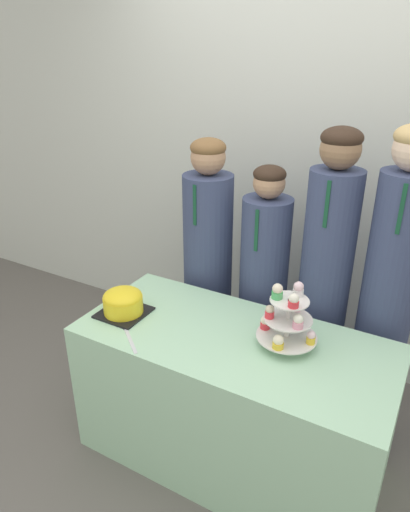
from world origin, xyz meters
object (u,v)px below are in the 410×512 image
at_px(round_cake, 123,302).
at_px(student_2, 323,289).
at_px(student_0, 208,271).
at_px(student_1, 263,294).
at_px(cake_knife, 126,330).
at_px(student_3, 387,300).
at_px(cupcake_stand, 287,318).

bearing_deg(round_cake, student_2, 37.51).
relative_size(student_0, student_2, 0.93).
relative_size(student_0, student_1, 1.07).
xyz_separation_m(cake_knife, student_1, (0.37, 0.73, -0.06)).
bearing_deg(student_3, student_0, -180.00).
xyz_separation_m(round_cake, student_0, (0.13, 0.62, -0.07)).
height_order(cake_knife, student_2, student_2).
height_order(cake_knife, student_1, student_1).
xyz_separation_m(cake_knife, student_0, (0.02, 0.73, -0.01)).
height_order(cupcake_stand, student_0, student_0).
distance_m(cake_knife, student_3, 1.25).
bearing_deg(round_cake, cupcake_stand, 10.30).
bearing_deg(cake_knife, student_3, 74.92).
xyz_separation_m(student_1, student_3, (0.64, 0.00, 0.14)).
distance_m(student_1, student_2, 0.35).
distance_m(cupcake_stand, student_0, 0.82).
distance_m(round_cake, student_1, 0.79).
xyz_separation_m(round_cake, student_2, (0.81, 0.62, -0.01)).
height_order(student_0, student_3, student_3).
distance_m(round_cake, student_2, 1.02).
height_order(round_cake, student_1, student_1).
xyz_separation_m(cake_knife, student_2, (0.71, 0.73, 0.06)).
relative_size(cupcake_stand, student_3, 0.18).
bearing_deg(cake_knife, student_2, 85.17).
distance_m(student_2, student_3, 0.31).
relative_size(cake_knife, student_2, 0.15).
xyz_separation_m(cupcake_stand, student_2, (0.03, 0.48, -0.08)).
height_order(cupcake_stand, student_2, student_2).
xyz_separation_m(student_0, student_1, (0.35, -0.00, -0.06)).
distance_m(round_cake, cupcake_stand, 0.80).
height_order(student_0, student_1, student_0).
distance_m(cake_knife, cupcake_stand, 0.74).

